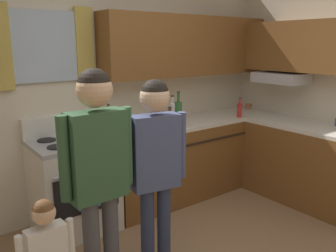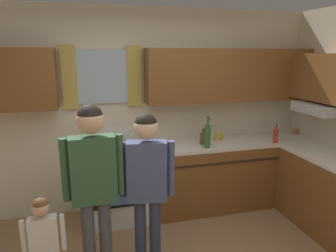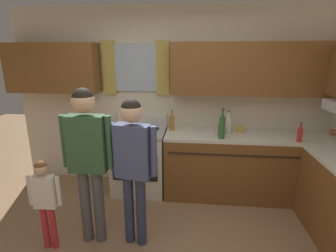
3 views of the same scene
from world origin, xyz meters
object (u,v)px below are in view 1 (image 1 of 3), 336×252
bottle_sauce_red (240,110)px  mug_mustard_yellow (181,116)px  cup_terracotta (248,106)px  adult_holding_child (98,165)px  bottle_oil_amber (109,121)px  bottle_wine_green (178,114)px  adult_in_plaid (155,159)px  bottle_milk_white (172,112)px  stove_oven (74,184)px  bottle_squat_brown (170,118)px

bottle_sauce_red → mug_mustard_yellow: 0.74m
mug_mustard_yellow → bottle_sauce_red: bearing=-25.7°
bottle_sauce_red → cup_terracotta: size_ratio=2.26×
mug_mustard_yellow → adult_holding_child: adult_holding_child is taller
bottle_oil_amber → cup_terracotta: 2.14m
bottle_oil_amber → cup_terracotta: size_ratio=2.63×
mug_mustard_yellow → cup_terracotta: bearing=-0.4°
bottle_wine_green → adult_holding_child: 1.66m
bottle_wine_green → mug_mustard_yellow: (0.28, 0.30, -0.11)m
cup_terracotta → adult_holding_child: size_ratio=0.07×
adult_holding_child → adult_in_plaid: (0.45, 0.01, -0.06)m
bottle_wine_green → bottle_oil_amber: (-0.67, 0.31, -0.04)m
bottle_milk_white → cup_terracotta: size_ratio=2.88×
bottle_sauce_red → stove_oven: bearing=173.6°
stove_oven → bottle_wine_green: size_ratio=2.79×
mug_mustard_yellow → stove_oven: bearing=-176.3°
bottle_milk_white → bottle_oil_amber: size_ratio=1.09×
bottle_wine_green → bottle_milk_white: bearing=66.3°
bottle_oil_amber → bottle_wine_green: bearing=-24.6°
cup_terracotta → adult_holding_child: bearing=-157.2°
bottle_oil_amber → bottle_milk_white: bearing=-4.7°
bottle_squat_brown → adult_holding_child: adult_holding_child is taller
bottle_milk_white → bottle_sauce_red: (0.83, -0.27, -0.03)m
bottle_milk_white → adult_holding_child: adult_holding_child is taller
bottle_wine_green → mug_mustard_yellow: 0.42m
stove_oven → bottle_milk_white: bearing=1.7°
bottle_milk_white → stove_oven: bearing=-178.3°
bottle_sauce_red → bottle_squat_brown: 0.95m
bottle_wine_green → adult_in_plaid: 1.30m
bottle_wine_green → bottle_sauce_red: bottle_wine_green is taller
stove_oven → bottle_oil_amber: (0.46, 0.10, 0.54)m
bottle_wine_green → adult_holding_child: bearing=-146.6°
bottle_wine_green → mug_mustard_yellow: bottle_wine_green is taller
bottle_sauce_red → bottle_squat_brown: (-0.93, 0.18, -0.02)m
adult_in_plaid → mug_mustard_yellow: bearing=44.7°
mug_mustard_yellow → adult_in_plaid: (-1.21, -1.20, 0.03)m
bottle_milk_white → adult_in_plaid: adult_in_plaid is taller
stove_oven → bottle_sauce_red: size_ratio=4.48×
adult_holding_child → mug_mustard_yellow: bearing=36.0°
adult_holding_child → adult_in_plaid: 0.46m
bottle_oil_amber → adult_holding_child: bearing=-120.6°
bottle_squat_brown → mug_mustard_yellow: bottle_squat_brown is taller
bottle_sauce_red → adult_holding_child: adult_holding_child is taller
bottle_milk_white → bottle_squat_brown: 0.14m
bottle_wine_green → adult_in_plaid: size_ratio=0.25×
bottle_wine_green → cup_terracotta: bearing=11.1°
bottle_squat_brown → adult_in_plaid: 1.42m
bottle_sauce_red → cup_terracotta: (0.53, 0.31, -0.05)m
bottle_oil_amber → adult_in_plaid: 1.24m
bottle_squat_brown → bottle_oil_amber: 0.69m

